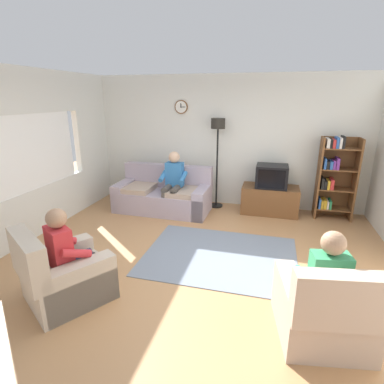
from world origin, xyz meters
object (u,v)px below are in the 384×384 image
floor_lamp (218,139)px  person_in_right_armchair (324,277)px  person_on_couch (173,180)px  couch (163,196)px  person_in_left_armchair (69,250)px  bookshelf (334,176)px  armchair_near_bookshelf (323,311)px  tv_stand (270,200)px  armchair_near_window (64,277)px  tv (272,176)px

floor_lamp → person_in_right_armchair: (1.65, -3.29, -0.85)m
person_on_couch → couch: bearing=156.6°
person_in_left_armchair → person_in_right_armchair: same height
floor_lamp → person_on_couch: floor_lamp is taller
bookshelf → person_on_couch: bearing=-169.0°
armchair_near_bookshelf → person_in_right_armchair: size_ratio=0.89×
tv_stand → floor_lamp: (-1.11, 0.10, 1.17)m
armchair_near_window → person_on_couch: (0.36, 2.91, 0.41)m
tv_stand → bookshelf: 1.26m
floor_lamp → armchair_near_window: floor_lamp is taller
tv_stand → person_in_left_armchair: (-2.18, -3.35, 0.33)m
tv → armchair_near_window: size_ratio=0.51×
armchair_near_window → person_on_couch: person_on_couch is taller
floor_lamp → tv_stand: bearing=-5.1°
floor_lamp → person_in_right_armchair: floor_lamp is taller
bookshelf → armchair_near_window: bookshelf is taller
tv → person_in_right_armchair: (0.54, -3.17, -0.17)m
person_in_right_armchair → armchair_near_window: bearing=-175.3°
tv → person_in_right_armchair: size_ratio=0.54×
armchair_near_window → armchair_near_bookshelf: size_ratio=1.17×
armchair_near_bookshelf → person_on_couch: (-2.42, 2.77, 0.41)m
armchair_near_window → person_on_couch: 2.96m
person_in_left_armchair → couch: bearing=89.0°
tv_stand → tv: size_ratio=1.83×
tv → person_on_couch: person_on_couch is taller
armchair_near_bookshelf → person_in_left_armchair: size_ratio=0.89×
tv_stand → person_in_right_armchair: (0.54, -3.19, 0.33)m
tv → armchair_near_window: tv is taller
person_on_couch → bookshelf: bearing=11.0°
tv → armchair_near_bookshelf: 3.34m
bookshelf → floor_lamp: 2.32m
couch → tv: (2.12, 0.38, 0.46)m
bookshelf → armchair_near_window: bearing=-133.9°
bookshelf → person_on_couch: size_ratio=1.28×
tv_stand → tv: bearing=-90.0°
couch → person_in_right_armchair: person_in_right_armchair is taller
bookshelf → person_on_couch: 3.06m
armchair_near_bookshelf → person_in_right_armchair: (-0.01, 0.09, 0.32)m
bookshelf → person_on_couch: (-3.00, -0.58, -0.13)m
couch → tv_stand: couch is taller
bookshelf → floor_lamp: bearing=179.2°
person_in_left_armchair → tv_stand: bearing=57.0°
couch → person_in_right_armchair: size_ratio=1.71×
person_in_right_armchair → tv: bearing=99.7°
armchair_near_window → person_in_left_armchair: 0.33m
couch → armchair_near_window: 3.02m
person_on_couch → person_in_right_armchair: size_ratio=1.11×
tv_stand → armchair_near_bookshelf: size_ratio=1.10×
couch → floor_lamp: size_ratio=1.03×
person_in_left_armchair → armchair_near_bookshelf: bearing=1.4°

